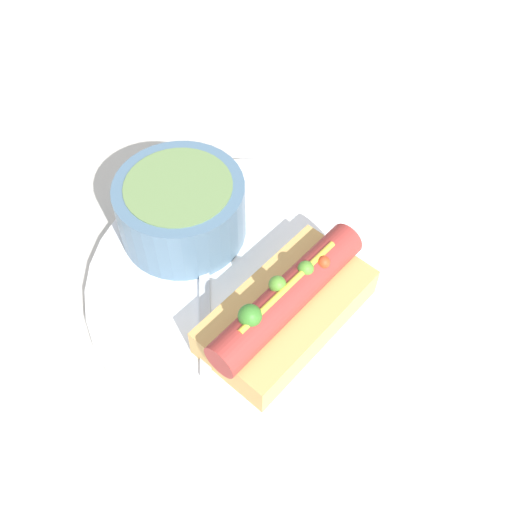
{
  "coord_description": "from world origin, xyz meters",
  "views": [
    {
      "loc": [
        -0.14,
        -0.26,
        0.43
      ],
      "look_at": [
        0.0,
        0.0,
        0.04
      ],
      "focal_mm": 42.0,
      "sensor_mm": 36.0,
      "label": 1
    }
  ],
  "objects": [
    {
      "name": "ground_plane",
      "position": [
        0.0,
        0.0,
        0.0
      ],
      "size": [
        4.0,
        4.0,
        0.0
      ],
      "primitive_type": "plane",
      "color": "#BCB7AD"
    },
    {
      "name": "dinner_plate",
      "position": [
        0.0,
        0.0,
        0.01
      ],
      "size": [
        0.29,
        0.29,
        0.01
      ],
      "color": "white",
      "rests_on": "ground_plane"
    },
    {
      "name": "hot_dog",
      "position": [
        -0.0,
        -0.05,
        0.03
      ],
      "size": [
        0.16,
        0.12,
        0.06
      ],
      "rotation": [
        0.0,
        0.0,
        0.34
      ],
      "color": "tan",
      "rests_on": "dinner_plate"
    },
    {
      "name": "soup_bowl",
      "position": [
        -0.03,
        0.08,
        0.04
      ],
      "size": [
        0.11,
        0.11,
        0.06
      ],
      "color": "slate",
      "rests_on": "dinner_plate"
    },
    {
      "name": "spoon",
      "position": [
        -0.03,
        0.04,
        0.02
      ],
      "size": [
        0.09,
        0.15,
        0.01
      ],
      "rotation": [
        0.0,
        0.0,
        1.13
      ],
      "color": "#B7B7BC",
      "rests_on": "dinner_plate"
    }
  ]
}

